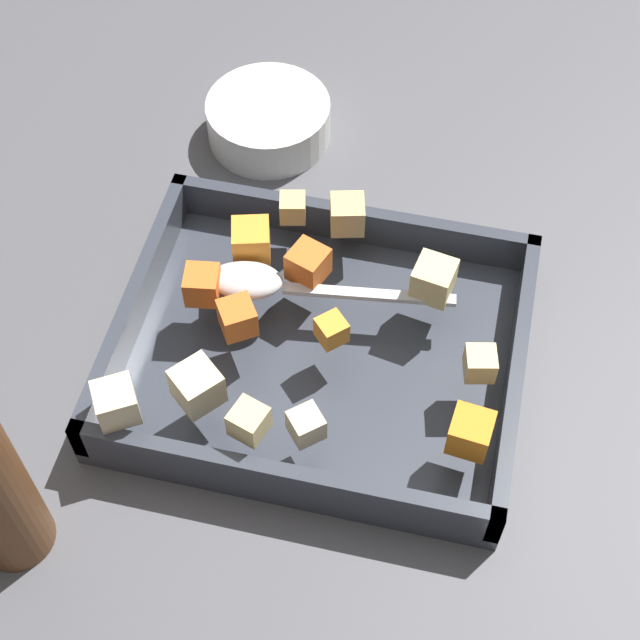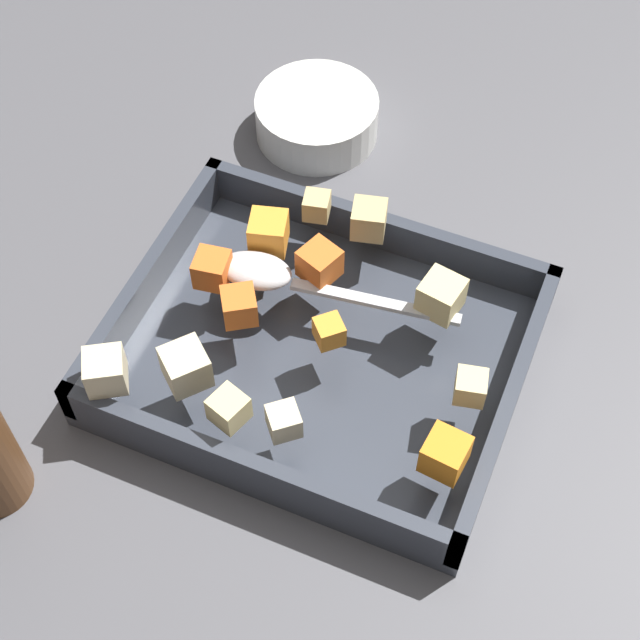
{
  "view_description": "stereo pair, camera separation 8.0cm",
  "coord_description": "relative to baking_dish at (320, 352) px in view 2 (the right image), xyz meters",
  "views": [
    {
      "loc": [
        0.09,
        -0.46,
        0.72
      ],
      "look_at": [
        -0.01,
        -0.01,
        0.06
      ],
      "focal_mm": 54.76,
      "sensor_mm": 36.0,
      "label": 1
    },
    {
      "loc": [
        0.17,
        -0.43,
        0.72
      ],
      "look_at": [
        -0.01,
        -0.01,
        0.06
      ],
      "focal_mm": 54.76,
      "sensor_mm": 36.0,
      "label": 2
    }
  ],
  "objects": [
    {
      "name": "serving_spoon",
      "position": [
        -0.06,
        0.03,
        0.05
      ],
      "size": [
        0.21,
        0.05,
        0.02
      ],
      "rotation": [
        0.0,
        0.0,
        0.13
      ],
      "color": "silver",
      "rests_on": "baking_dish"
    },
    {
      "name": "potato_chunk_mid_left",
      "position": [
        0.01,
        -0.1,
        0.05
      ],
      "size": [
        0.03,
        0.03,
        0.02
      ],
      "primitive_type": "cube",
      "rotation": [
        0.0,
        0.0,
        0.71
      ],
      "color": "beige",
      "rests_on": "baking_dish"
    },
    {
      "name": "potato_chunk_far_left",
      "position": [
        -0.03,
        -0.11,
        0.05
      ],
      "size": [
        0.03,
        0.03,
        0.03
      ],
      "primitive_type": "cube",
      "rotation": [
        0.0,
        0.0,
        2.82
      ],
      "color": "#E0CC89",
      "rests_on": "baking_dish"
    },
    {
      "name": "carrot_chunk_near_spoon",
      "position": [
        0.01,
        -0.01,
        0.05
      ],
      "size": [
        0.03,
        0.03,
        0.02
      ],
      "primitive_type": "cube",
      "rotation": [
        0.0,
        0.0,
        2.33
      ],
      "color": "orange",
      "rests_on": "baking_dish"
    },
    {
      "name": "potato_chunk_mid_right",
      "position": [
        -0.0,
        0.11,
        0.05
      ],
      "size": [
        0.04,
        0.04,
        0.03
      ],
      "primitive_type": "cube",
      "rotation": [
        0.0,
        0.0,
        4.96
      ],
      "color": "tan",
      "rests_on": "baking_dish"
    },
    {
      "name": "ground_plane",
      "position": [
        0.01,
        0.01,
        -0.02
      ],
      "size": [
        4.0,
        4.0,
        0.0
      ],
      "primitive_type": "plane",
      "color": "#4C4C51"
    },
    {
      "name": "carrot_chunk_corner_nw",
      "position": [
        0.13,
        -0.08,
        0.05
      ],
      "size": [
        0.03,
        0.03,
        0.03
      ],
      "primitive_type": "cube",
      "rotation": [
        0.0,
        0.0,
        6.18
      ],
      "color": "orange",
      "rests_on": "baking_dish"
    },
    {
      "name": "carrot_chunk_center",
      "position": [
        -0.08,
        0.06,
        0.05
      ],
      "size": [
        0.04,
        0.04,
        0.03
      ],
      "primitive_type": "cube",
      "rotation": [
        0.0,
        0.0,
        1.84
      ],
      "color": "orange",
      "rests_on": "baking_dish"
    },
    {
      "name": "potato_chunk_back_center",
      "position": [
        -0.14,
        -0.11,
        0.05
      ],
      "size": [
        0.04,
        0.04,
        0.03
      ],
      "primitive_type": "cube",
      "rotation": [
        0.0,
        0.0,
        2.12
      ],
      "color": "beige",
      "rests_on": "baking_dish"
    },
    {
      "name": "small_prep_bowl",
      "position": [
        -0.11,
        0.26,
        0.01
      ],
      "size": [
        0.13,
        0.13,
        0.04
      ],
      "primitive_type": "cylinder",
      "color": "silver",
      "rests_on": "ground_plane"
    },
    {
      "name": "carrot_chunk_under_handle",
      "position": [
        -0.07,
        -0.02,
        0.05
      ],
      "size": [
        0.04,
        0.04,
        0.03
      ],
      "primitive_type": "cube",
      "rotation": [
        0.0,
        0.0,
        2.15
      ],
      "color": "orange",
      "rests_on": "baking_dish"
    },
    {
      "name": "potato_chunk_front_center",
      "position": [
        0.13,
        -0.01,
        0.05
      ],
      "size": [
        0.03,
        0.03,
        0.02
      ],
      "primitive_type": "cube",
      "rotation": [
        0.0,
        0.0,
        0.22
      ],
      "color": "#E0CC89",
      "rests_on": "baking_dish"
    },
    {
      "name": "carrot_chunk_rim_edge",
      "position": [
        -0.02,
        0.05,
        0.05
      ],
      "size": [
        0.04,
        0.04,
        0.03
      ],
      "primitive_type": "cube",
      "rotation": [
        0.0,
        0.0,
        5.92
      ],
      "color": "orange",
      "rests_on": "baking_dish"
    },
    {
      "name": "potato_chunk_corner_se",
      "position": [
        -0.05,
        0.11,
        0.05
      ],
      "size": [
        0.03,
        0.03,
        0.02
      ],
      "primitive_type": "cube",
      "rotation": [
        0.0,
        0.0,
        1.79
      ],
      "color": "tan",
      "rests_on": "baking_dish"
    },
    {
      "name": "potato_chunk_heap_top",
      "position": [
        -0.08,
        -0.09,
        0.06
      ],
      "size": [
        0.05,
        0.05,
        0.03
      ],
      "primitive_type": "cube",
      "rotation": [
        0.0,
        0.0,
        5.58
      ],
      "color": "beige",
      "rests_on": "baking_dish"
    },
    {
      "name": "potato_chunk_far_right",
      "position": [
        0.08,
        0.06,
        0.06
      ],
      "size": [
        0.04,
        0.04,
        0.03
      ],
      "primitive_type": "cube",
      "rotation": [
        0.0,
        0.0,
        1.39
      ],
      "color": "#E0CC89",
      "rests_on": "baking_dish"
    },
    {
      "name": "carrot_chunk_near_left",
      "position": [
        -0.1,
        0.01,
        0.05
      ],
      "size": [
        0.03,
        0.03,
        0.03
      ],
      "primitive_type": "cube",
      "rotation": [
        0.0,
        0.0,
        1.72
      ],
      "color": "orange",
      "rests_on": "baking_dish"
    },
    {
      "name": "baking_dish",
      "position": [
        0.0,
        0.0,
        0.0
      ],
      "size": [
        0.34,
        0.28,
        0.05
      ],
      "color": "#333842",
      "rests_on": "ground_plane"
    }
  ]
}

